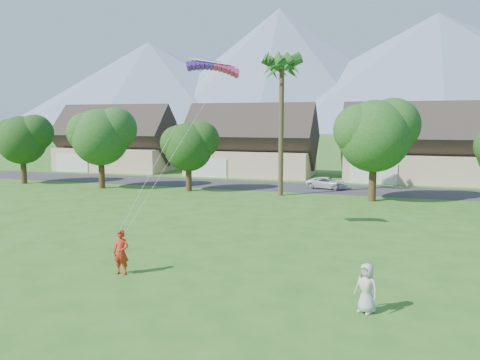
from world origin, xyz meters
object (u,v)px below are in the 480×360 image
at_px(kite_flyer, 121,252).
at_px(parafoil_kite, 214,66).
at_px(parked_car, 327,183).
at_px(watcher, 366,288).

xyz_separation_m(kite_flyer, parafoil_kite, (1.62, 7.46, 8.84)).
bearing_deg(kite_flyer, parafoil_kite, 75.05).
bearing_deg(kite_flyer, parked_car, 76.50).
xyz_separation_m(kite_flyer, watcher, (10.58, -1.02, -0.10)).
distance_m(watcher, parked_car, 30.27).
distance_m(parked_car, parafoil_kite, 23.61).
relative_size(kite_flyer, watcher, 1.11).
bearing_deg(parafoil_kite, watcher, -62.13).
height_order(kite_flyer, parked_car, kite_flyer).
relative_size(kite_flyer, parafoil_kite, 0.64).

